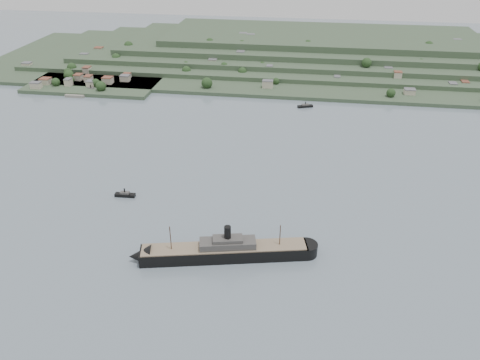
# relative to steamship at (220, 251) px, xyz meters

# --- Properties ---
(ground) EXTENTS (1400.00, 1400.00, 0.00)m
(ground) POSITION_rel_steamship_xyz_m (-7.40, 48.39, -4.94)
(ground) COLOR slate
(ground) RESTS_ON ground
(far_peninsula) EXTENTS (760.00, 309.00, 30.00)m
(far_peninsula) POSITION_rel_steamship_xyz_m (20.50, 441.49, 6.94)
(far_peninsula) COLOR #30452E
(far_peninsula) RESTS_ON ground
(steamship) EXTENTS (110.40, 35.67, 26.77)m
(steamship) POSITION_rel_steamship_xyz_m (0.00, 0.00, 0.00)
(steamship) COLOR black
(steamship) RESTS_ON ground
(tugboat) EXTENTS (14.87, 4.53, 6.62)m
(tugboat) POSITION_rel_steamship_xyz_m (-80.68, 58.13, -3.33)
(tugboat) COLOR black
(tugboat) RESTS_ON ground
(ferry_west) EXTENTS (21.07, 11.11, 7.61)m
(ferry_west) POSITION_rel_steamship_xyz_m (-202.77, 273.39, -3.11)
(ferry_west) COLOR black
(ferry_west) RESTS_ON ground
(ferry_east) EXTENTS (16.65, 9.85, 6.04)m
(ferry_east) POSITION_rel_steamship_xyz_m (42.80, 258.82, -3.49)
(ferry_east) COLOR black
(ferry_east) RESTS_ON ground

